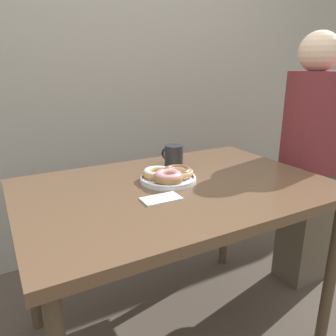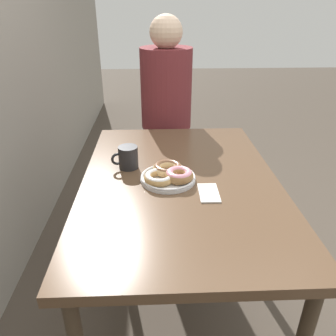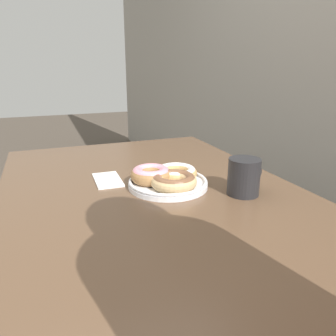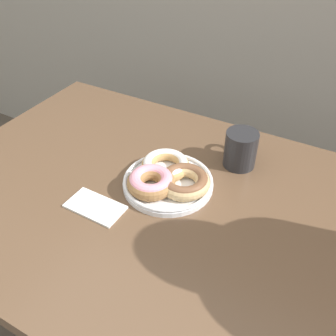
{
  "view_description": "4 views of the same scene",
  "coord_description": "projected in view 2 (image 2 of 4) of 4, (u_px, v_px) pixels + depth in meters",
  "views": [
    {
      "loc": [
        -0.65,
        -0.93,
        1.24
      ],
      "look_at": [
        -0.01,
        0.23,
        0.83
      ],
      "focal_mm": 35.0,
      "sensor_mm": 36.0,
      "label": 1
    },
    {
      "loc": [
        -1.26,
        0.28,
        1.46
      ],
      "look_at": [
        -0.01,
        0.23,
        0.83
      ],
      "focal_mm": 35.0,
      "sensor_mm": 36.0,
      "label": 2
    },
    {
      "loc": [
        0.86,
        -0.11,
        1.13
      ],
      "look_at": [
        -0.01,
        0.23,
        0.83
      ],
      "focal_mm": 35.0,
      "sensor_mm": 36.0,
      "label": 3
    },
    {
      "loc": [
        0.36,
        -0.43,
        1.43
      ],
      "look_at": [
        -0.01,
        0.23,
        0.83
      ],
      "focal_mm": 40.0,
      "sensor_mm": 36.0,
      "label": 4
    }
  ],
  "objects": [
    {
      "name": "coffee_mug",
      "position": [
        128.0,
        157.0,
        1.52
      ],
      "size": [
        0.09,
        0.12,
        0.11
      ],
      "color": "#232326",
      "rests_on": "dining_table"
    },
    {
      "name": "dining_table",
      "position": [
        180.0,
        193.0,
        1.48
      ],
      "size": [
        1.27,
        0.86,
        0.77
      ],
      "color": "brown",
      "rests_on": "ground_plane"
    },
    {
      "name": "ground_plane",
      "position": [
        209.0,
        300.0,
        1.8
      ],
      "size": [
        14.0,
        14.0,
        0.0
      ],
      "primitive_type": "plane",
      "color": "#4C4238"
    },
    {
      "name": "napkin",
      "position": [
        209.0,
        193.0,
        1.33
      ],
      "size": [
        0.15,
        0.08,
        0.01
      ],
      "color": "white",
      "rests_on": "dining_table"
    },
    {
      "name": "person_figure",
      "position": [
        166.0,
        118.0,
        2.24
      ],
      "size": [
        0.35,
        0.33,
        1.41
      ],
      "color": "brown",
      "rests_on": "ground_plane"
    },
    {
      "name": "donut_plate",
      "position": [
        169.0,
        174.0,
        1.42
      ],
      "size": [
        0.26,
        0.25,
        0.06
      ],
      "color": "white",
      "rests_on": "dining_table"
    }
  ]
}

